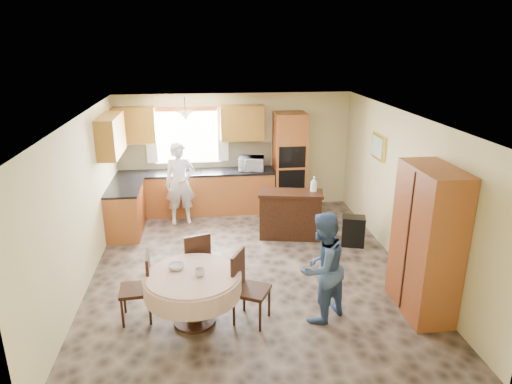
{
  "coord_description": "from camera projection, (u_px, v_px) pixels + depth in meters",
  "views": [
    {
      "loc": [
        -0.68,
        -6.62,
        3.6
      ],
      "look_at": [
        0.15,
        0.3,
        1.23
      ],
      "focal_mm": 32.0,
      "sensor_mm": 36.0,
      "label": 1
    }
  ],
  "objects": [
    {
      "name": "wall_right",
      "position": [
        403.0,
        191.0,
        7.34
      ],
      "size": [
        0.02,
        6.0,
        2.5
      ],
      "primitive_type": "cube",
      "color": "#D3C587",
      "rests_on": "floor"
    },
    {
      "name": "window",
      "position": [
        187.0,
        137.0,
        9.63
      ],
      "size": [
        1.4,
        0.03,
        1.1
      ],
      "primitive_type": "cube",
      "color": "white",
      "rests_on": "wall_back"
    },
    {
      "name": "person_dining",
      "position": [
        322.0,
        268.0,
        5.94
      ],
      "size": [
        0.93,
        0.89,
        1.51
      ],
      "primitive_type": "imported",
      "rotation": [
        0.0,
        0.0,
        3.76
      ],
      "color": "#3B5582",
      "rests_on": "floor"
    },
    {
      "name": "base_cab_back",
      "position": [
        197.0,
        193.0,
        9.76
      ],
      "size": [
        3.3,
        0.6,
        0.88
      ],
      "primitive_type": "cube",
      "color": "#C06E33",
      "rests_on": "floor"
    },
    {
      "name": "cup_table",
      "position": [
        200.0,
        272.0,
        5.79
      ],
      "size": [
        0.16,
        0.16,
        0.1
      ],
      "primitive_type": "imported",
      "rotation": [
        0.0,
        0.0,
        0.29
      ],
      "color": "#B2B2B2",
      "rests_on": "dining_table"
    },
    {
      "name": "counter_left",
      "position": [
        124.0,
        188.0,
        8.62
      ],
      "size": [
        0.64,
        1.2,
        0.04
      ],
      "primitive_type": "cube",
      "color": "black",
      "rests_on": "base_cab_left"
    },
    {
      "name": "wall_cab_right",
      "position": [
        242.0,
        123.0,
        9.53
      ],
      "size": [
        0.9,
        0.33,
        0.72
      ],
      "primitive_type": "cube",
      "color": "#BA802E",
      "rests_on": "wall_back"
    },
    {
      "name": "wall_cab_left",
      "position": [
        134.0,
        125.0,
        9.28
      ],
      "size": [
        0.85,
        0.33,
        0.72
      ],
      "primitive_type": "cube",
      "color": "#BA802E",
      "rests_on": "wall_back"
    },
    {
      "name": "curtain_left",
      "position": [
        151.0,
        136.0,
        9.49
      ],
      "size": [
        0.22,
        0.02,
        1.15
      ],
      "primitive_type": "cube",
      "color": "white",
      "rests_on": "wall_back"
    },
    {
      "name": "person_sink",
      "position": [
        180.0,
        184.0,
        9.1
      ],
      "size": [
        0.66,
        0.49,
        1.66
      ],
      "primitive_type": "imported",
      "rotation": [
        0.0,
        0.0,
        0.15
      ],
      "color": "silver",
      "rests_on": "floor"
    },
    {
      "name": "wall_left",
      "position": [
        82.0,
        204.0,
        6.78
      ],
      "size": [
        0.02,
        6.0,
        2.5
      ],
      "primitive_type": "cube",
      "color": "#D3C587",
      "rests_on": "floor"
    },
    {
      "name": "curtain_right",
      "position": [
        223.0,
        134.0,
        9.66
      ],
      "size": [
        0.22,
        0.02,
        1.15
      ],
      "primitive_type": "cube",
      "color": "white",
      "rests_on": "wall_back"
    },
    {
      "name": "wall_back",
      "position": [
        235.0,
        152.0,
        9.88
      ],
      "size": [
        5.0,
        0.02,
        2.5
      ],
      "primitive_type": "cube",
      "color": "#D3C587",
      "rests_on": "floor"
    },
    {
      "name": "wall_front",
      "position": [
        282.0,
        304.0,
        4.24
      ],
      "size": [
        5.0,
        0.02,
        2.5
      ],
      "primitive_type": "cube",
      "color": "#D3C587",
      "rests_on": "floor"
    },
    {
      "name": "oven_lower",
      "position": [
        292.0,
        180.0,
        9.58
      ],
      "size": [
        0.56,
        0.01,
        0.45
      ],
      "primitive_type": "cube",
      "color": "black",
      "rests_on": "oven_tower"
    },
    {
      "name": "bowl_sideboard",
      "position": [
        277.0,
        194.0,
        8.37
      ],
      "size": [
        0.28,
        0.28,
        0.05
      ],
      "primitive_type": "imported",
      "rotation": [
        0.0,
        0.0,
        0.36
      ],
      "color": "#B2B2B2",
      "rests_on": "sideboard"
    },
    {
      "name": "microwave",
      "position": [
        251.0,
        164.0,
        9.64
      ],
      "size": [
        0.58,
        0.44,
        0.29
      ],
      "primitive_type": "imported",
      "rotation": [
        0.0,
        0.0,
        -0.17
      ],
      "color": "silver",
      "rests_on": "counter_back"
    },
    {
      "name": "dining_table",
      "position": [
        193.0,
        285.0,
        5.9
      ],
      "size": [
        1.26,
        1.26,
        0.72
      ],
      "color": "#3A1F0F",
      "rests_on": "floor"
    },
    {
      "name": "floor",
      "position": [
        249.0,
        269.0,
        7.46
      ],
      "size": [
        5.0,
        6.0,
        0.01
      ],
      "primitive_type": "cube",
      "color": "#6D5A4C",
      "rests_on": "ground"
    },
    {
      "name": "bottle_sideboard",
      "position": [
        314.0,
        185.0,
        8.41
      ],
      "size": [
        0.13,
        0.13,
        0.33
      ],
      "primitive_type": "imported",
      "rotation": [
        0.0,
        0.0,
        0.02
      ],
      "color": "silver",
      "rests_on": "sideboard"
    },
    {
      "name": "chair_back",
      "position": [
        196.0,
        259.0,
        6.67
      ],
      "size": [
        0.52,
        0.52,
        0.95
      ],
      "rotation": [
        0.0,
        0.0,
        3.47
      ],
      "color": "#3A1F0F",
      "rests_on": "floor"
    },
    {
      "name": "chair_left",
      "position": [
        141.0,
        284.0,
        6.01
      ],
      "size": [
        0.44,
        0.44,
        0.94
      ],
      "rotation": [
        0.0,
        0.0,
        -1.5
      ],
      "color": "#3A1F0F",
      "rests_on": "floor"
    },
    {
      "name": "space_heater",
      "position": [
        353.0,
        231.0,
        8.25
      ],
      "size": [
        0.46,
        0.38,
        0.55
      ],
      "primitive_type": "cube",
      "rotation": [
        0.0,
        0.0,
        -0.28
      ],
      "color": "black",
      "rests_on": "floor"
    },
    {
      "name": "counter_back",
      "position": [
        196.0,
        172.0,
        9.61
      ],
      "size": [
        3.3,
        0.64,
        0.04
      ],
      "primitive_type": "cube",
      "color": "black",
      "rests_on": "base_cab_back"
    },
    {
      "name": "chair_right",
      "position": [
        246.0,
        284.0,
        5.97
      ],
      "size": [
        0.57,
        0.57,
        0.98
      ],
      "rotation": [
        0.0,
        0.0,
        1.1
      ],
      "color": "#3A1F0F",
      "rests_on": "floor"
    },
    {
      "name": "oven_upper",
      "position": [
        292.0,
        157.0,
        9.42
      ],
      "size": [
        0.56,
        0.01,
        0.45
      ],
      "primitive_type": "cube",
      "color": "black",
      "rests_on": "oven_tower"
    },
    {
      "name": "sideboard",
      "position": [
        290.0,
        216.0,
        8.55
      ],
      "size": [
        1.25,
        0.7,
        0.85
      ],
      "primitive_type": "cube",
      "rotation": [
        0.0,
        0.0,
        -0.19
      ],
      "color": "#3A1F0F",
      "rests_on": "floor"
    },
    {
      "name": "cupboard",
      "position": [
        426.0,
        242.0,
        6.04
      ],
      "size": [
        0.54,
        1.08,
        2.05
      ],
      "primitive_type": "cube",
      "color": "#C06E33",
      "rests_on": "floor"
    },
    {
      "name": "framed_picture",
      "position": [
        379.0,
        147.0,
        8.21
      ],
      "size": [
        0.06,
        0.55,
        0.46
      ],
      "color": "gold",
      "rests_on": "wall_right"
    },
    {
      "name": "base_cab_left",
      "position": [
        126.0,
        211.0,
        8.76
      ],
      "size": [
        0.6,
        1.2,
        0.88
      ],
      "primitive_type": "cube",
      "color": "#C06E33",
      "rests_on": "floor"
    },
    {
      "name": "bowl_table",
      "position": [
        176.0,
        267.0,
        5.97
      ],
      "size": [
        0.28,
        0.28,
        0.07
      ],
      "primitive_type": "imported",
      "rotation": [
        0.0,
        0.0,
        -0.41
      ],
      "color": "#B2B2B2",
      "rests_on": "dining_table"
    },
    {
      "name": "backsplash",
      "position": [
        195.0,
        156.0,
        9.8
      ],
      "size": [
        3.3,
        0.02,
        0.55
      ],
      "primitive_type": "cube",
      "color": "beige",
      "rests_on": "wall_back"
    },
    {
      "name": "wall_cab_side",
      "position": [
        111.0,
        135.0,
        8.28
      ],
      "size": [
        0.33,
        1.2,
        0.72
      ],
      "primitive_type": "cube",
      "color": "#BA802E",
      "rests_on": "wall_left"
    },
    {
      "name": "oven_tower",
      "position": [
        289.0,
        162.0,
        9.78
      ],
      "size": [
        0.66,
        0.62,
        2.12
      ],
      "primitive_type": "cube",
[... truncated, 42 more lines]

